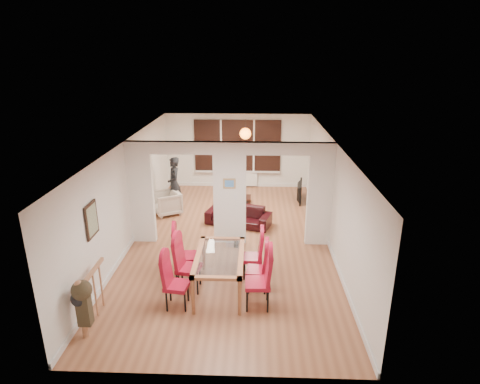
# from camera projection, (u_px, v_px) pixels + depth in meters

# --- Properties ---
(floor) EXTENTS (5.00, 9.00, 0.01)m
(floor) POSITION_uv_depth(u_px,v_px,m) (230.00, 241.00, 10.28)
(floor) COLOR #945A3B
(floor) RESTS_ON ground
(room_walls) EXTENTS (5.00, 9.00, 2.60)m
(room_walls) POSITION_uv_depth(u_px,v_px,m) (230.00, 194.00, 9.85)
(room_walls) COLOR silver
(room_walls) RESTS_ON floor
(divider_wall) EXTENTS (5.00, 0.18, 2.60)m
(divider_wall) POSITION_uv_depth(u_px,v_px,m) (230.00, 194.00, 9.85)
(divider_wall) COLOR white
(divider_wall) RESTS_ON floor
(bay_window_blinds) EXTENTS (3.00, 0.08, 1.80)m
(bay_window_blinds) POSITION_uv_depth(u_px,v_px,m) (238.00, 146.00, 13.97)
(bay_window_blinds) COLOR black
(bay_window_blinds) RESTS_ON room_walls
(radiator) EXTENTS (1.40, 0.08, 0.50)m
(radiator) POSITION_uv_depth(u_px,v_px,m) (238.00, 179.00, 14.33)
(radiator) COLOR white
(radiator) RESTS_ON floor
(pendant_light) EXTENTS (0.36, 0.36, 0.36)m
(pendant_light) POSITION_uv_depth(u_px,v_px,m) (245.00, 134.00, 12.66)
(pendant_light) COLOR orange
(pendant_light) RESTS_ON room_walls
(stair_newel) EXTENTS (0.40, 1.20, 1.10)m
(stair_newel) POSITION_uv_depth(u_px,v_px,m) (94.00, 292.00, 7.16)
(stair_newel) COLOR #A36D4B
(stair_newel) RESTS_ON floor
(wall_poster) EXTENTS (0.04, 0.52, 0.67)m
(wall_poster) POSITION_uv_depth(u_px,v_px,m) (92.00, 220.00, 7.57)
(wall_poster) COLOR gray
(wall_poster) RESTS_ON room_walls
(pillar_photo) EXTENTS (0.30, 0.03, 0.25)m
(pillar_photo) POSITION_uv_depth(u_px,v_px,m) (229.00, 184.00, 9.65)
(pillar_photo) COLOR #4C8CD8
(pillar_photo) RESTS_ON divider_wall
(dining_table) EXTENTS (0.96, 1.70, 0.80)m
(dining_table) POSITION_uv_depth(u_px,v_px,m) (220.00, 273.00, 8.06)
(dining_table) COLOR brown
(dining_table) RESTS_ON floor
(dining_chair_la) EXTENTS (0.48, 0.48, 1.06)m
(dining_chair_la) POSITION_uv_depth(u_px,v_px,m) (177.00, 282.00, 7.51)
(dining_chair_la) COLOR maroon
(dining_chair_la) RESTS_ON floor
(dining_chair_lb) EXTENTS (0.53, 0.53, 1.13)m
(dining_chair_lb) POSITION_uv_depth(u_px,v_px,m) (189.00, 265.00, 8.04)
(dining_chair_lb) COLOR maroon
(dining_chair_lb) RESTS_ON floor
(dining_chair_lc) EXTENTS (0.48, 0.48, 1.11)m
(dining_chair_lc) POSITION_uv_depth(u_px,v_px,m) (185.00, 253.00, 8.54)
(dining_chair_lc) COLOR maroon
(dining_chair_lc) RESTS_ON floor
(dining_chair_ra) EXTENTS (0.48, 0.48, 1.17)m
(dining_chair_ra) POSITION_uv_depth(u_px,v_px,m) (258.00, 279.00, 7.49)
(dining_chair_ra) COLOR maroon
(dining_chair_ra) RESTS_ON floor
(dining_chair_rb) EXTENTS (0.44, 0.44, 1.02)m
(dining_chair_rb) POSITION_uv_depth(u_px,v_px,m) (257.00, 267.00, 8.05)
(dining_chair_rb) COLOR maroon
(dining_chair_rb) RESTS_ON floor
(dining_chair_rc) EXTENTS (0.42, 0.42, 1.04)m
(dining_chair_rc) POSITION_uv_depth(u_px,v_px,m) (252.00, 254.00, 8.55)
(dining_chair_rc) COLOR maroon
(dining_chair_rc) RESTS_ON floor
(sofa) EXTENTS (1.92, 1.19, 0.52)m
(sofa) POSITION_uv_depth(u_px,v_px,m) (238.00, 216.00, 11.23)
(sofa) COLOR black
(sofa) RESTS_ON floor
(armchair) EXTENTS (1.00, 1.01, 0.69)m
(armchair) POSITION_uv_depth(u_px,v_px,m) (167.00, 203.00, 11.94)
(armchair) COLOR #BCAD9F
(armchair) RESTS_ON floor
(person) EXTENTS (0.70, 0.58, 1.64)m
(person) POSITION_uv_depth(u_px,v_px,m) (174.00, 184.00, 12.12)
(person) COLOR black
(person) RESTS_ON floor
(television) EXTENTS (1.09, 0.27, 0.62)m
(television) POSITION_uv_depth(u_px,v_px,m) (297.00, 191.00, 13.03)
(television) COLOR black
(television) RESTS_ON floor
(coffee_table) EXTENTS (1.05, 0.63, 0.23)m
(coffee_table) POSITION_uv_depth(u_px,v_px,m) (235.00, 200.00, 12.82)
(coffee_table) COLOR black
(coffee_table) RESTS_ON floor
(bottle) EXTENTS (0.07, 0.07, 0.28)m
(bottle) POSITION_uv_depth(u_px,v_px,m) (231.00, 193.00, 12.66)
(bottle) COLOR #143F19
(bottle) RESTS_ON coffee_table
(bowl) EXTENTS (0.23, 0.23, 0.06)m
(bowl) POSITION_uv_depth(u_px,v_px,m) (231.00, 195.00, 12.83)
(bowl) COLOR black
(bowl) RESTS_ON coffee_table
(shoes) EXTENTS (0.23, 0.25, 0.10)m
(shoes) POSITION_uv_depth(u_px,v_px,m) (239.00, 244.00, 10.03)
(shoes) COLOR black
(shoes) RESTS_ON floor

